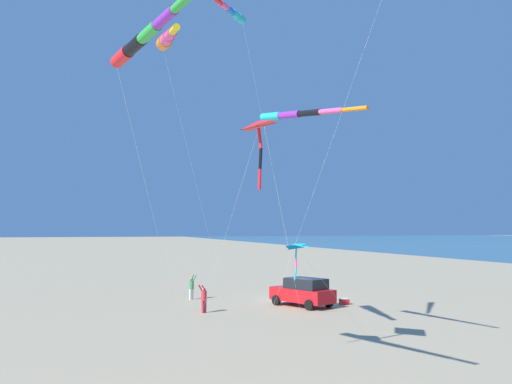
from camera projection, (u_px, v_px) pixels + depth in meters
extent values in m
plane|color=tan|center=(294.00, 301.00, 36.57)|extent=(600.00, 600.00, 0.00)
cube|color=red|center=(302.00, 295.00, 33.92)|extent=(3.46, 4.68, 0.84)
cube|color=black|center=(306.00, 283.00, 33.72)|extent=(2.55, 3.02, 0.68)
cylinder|color=black|center=(276.00, 300.00, 34.35)|extent=(0.47, 0.69, 0.66)
cylinder|color=black|center=(295.00, 298.00, 35.59)|extent=(0.47, 0.69, 0.66)
cylinder|color=black|center=(309.00, 305.00, 32.19)|extent=(0.47, 0.69, 0.66)
cylinder|color=black|center=(328.00, 302.00, 33.43)|extent=(0.47, 0.69, 0.66)
cube|color=red|center=(344.00, 302.00, 34.67)|extent=(0.60, 0.40, 0.36)
cube|color=white|center=(344.00, 299.00, 34.69)|extent=(0.62, 0.42, 0.06)
cube|color=silver|center=(191.00, 294.00, 37.13)|extent=(0.33, 0.26, 0.75)
cylinder|color=#3D7F51|center=(191.00, 285.00, 37.18)|extent=(0.46, 0.46, 0.62)
sphere|color=#A37551|center=(192.00, 279.00, 37.21)|extent=(0.23, 0.23, 0.23)
cylinder|color=#3D7F51|center=(192.00, 278.00, 37.43)|extent=(0.38, 0.25, 0.47)
cylinder|color=#3D7F51|center=(195.00, 278.00, 37.21)|extent=(0.38, 0.25, 0.47)
cube|color=#B72833|center=(204.00, 307.00, 31.28)|extent=(0.32, 0.26, 0.72)
cylinder|color=#B72833|center=(204.00, 296.00, 31.32)|extent=(0.45, 0.45, 0.60)
sphere|color=beige|center=(204.00, 289.00, 31.35)|extent=(0.23, 0.23, 0.23)
cylinder|color=#B72833|center=(204.00, 289.00, 31.15)|extent=(0.36, 0.25, 0.45)
cylinder|color=#B72833|center=(201.00, 288.00, 31.35)|extent=(0.36, 0.25, 0.45)
pyramid|color=#1EB7C6|center=(296.00, 245.00, 21.17)|extent=(0.94, 1.13, 0.29)
cylinder|color=black|center=(296.00, 246.00, 21.18)|extent=(0.80, 0.32, 0.27)
cylinder|color=#1EB7C6|center=(296.00, 253.00, 21.17)|extent=(0.11, 0.12, 0.44)
cylinder|color=#EF4C93|center=(296.00, 264.00, 21.14)|extent=(0.07, 0.10, 0.44)
cylinder|color=#1EB7C6|center=(295.00, 274.00, 21.11)|extent=(0.14, 0.13, 0.45)
cylinder|color=white|center=(325.00, 283.00, 27.79)|extent=(8.06, 11.65, 4.31)
cylinder|color=orange|center=(164.00, 42.00, 24.10)|extent=(0.66, 1.34, 0.86)
cylinder|color=#EF4C93|center=(167.00, 39.00, 22.94)|extent=(0.54, 1.32, 0.75)
cylinder|color=#EF4C93|center=(171.00, 34.00, 21.77)|extent=(0.43, 1.29, 0.64)
cylinder|color=yellow|center=(175.00, 30.00, 20.60)|extent=(0.31, 1.27, 0.53)
cylinder|color=white|center=(200.00, 199.00, 31.01)|extent=(6.27, 12.35, 13.70)
cylinder|color=#1EB7C6|center=(240.00, 19.00, 24.96)|extent=(0.76, 0.85, 0.47)
cylinder|color=#1EB7C6|center=(235.00, 14.00, 24.26)|extent=(0.72, 0.82, 0.43)
cylinder|color=blue|center=(230.00, 10.00, 23.56)|extent=(0.68, 0.80, 0.38)
cylinder|color=#EF4C93|center=(224.00, 5.00, 22.86)|extent=(0.65, 0.77, 0.34)
cylinder|color=red|center=(218.00, 0.00, 22.16)|extent=(0.61, 0.74, 0.30)
cylinder|color=white|center=(276.00, 186.00, 30.11)|extent=(6.79, 9.08, 15.14)
cylinder|color=#1EB7C6|center=(271.00, 117.00, 24.45)|extent=(0.81, 1.37, 0.51)
cylinder|color=purple|center=(290.00, 115.00, 23.43)|extent=(0.76, 1.35, 0.46)
cylinder|color=black|center=(309.00, 113.00, 22.42)|extent=(0.71, 1.32, 0.41)
cylinder|color=#EF4C93|center=(331.00, 111.00, 21.41)|extent=(0.66, 1.30, 0.36)
cylinder|color=orange|center=(355.00, 109.00, 20.39)|extent=(0.61, 1.28, 0.31)
cylinder|color=white|center=(284.00, 227.00, 28.26)|extent=(4.55, 6.29, 10.34)
cylinder|color=white|center=(335.00, 133.00, 29.33)|extent=(3.45, 11.22, 20.95)
cylinder|color=red|center=(122.00, 57.00, 17.27)|extent=(0.73, 1.26, 0.47)
cylinder|color=black|center=(135.00, 45.00, 16.30)|extent=(0.69, 1.24, 0.42)
cylinder|color=green|center=(149.00, 32.00, 15.33)|extent=(0.64, 1.23, 0.37)
cylinder|color=purple|center=(165.00, 18.00, 14.36)|extent=(0.60, 1.21, 0.33)
cylinder|color=green|center=(184.00, 1.00, 13.39)|extent=(0.55, 1.20, 0.28)
cylinder|color=white|center=(155.00, 223.00, 22.89)|extent=(4.00, 10.33, 10.67)
pyramid|color=red|center=(258.00, 124.00, 19.47)|extent=(1.24, 1.78, 0.47)
cylinder|color=black|center=(259.00, 126.00, 19.48)|extent=(1.49, 0.13, 0.40)
cylinder|color=red|center=(260.00, 138.00, 19.42)|extent=(0.23, 0.24, 0.78)
cylinder|color=black|center=(260.00, 159.00, 19.38)|extent=(0.14, 0.22, 0.78)
cylinder|color=red|center=(260.00, 179.00, 19.41)|extent=(0.14, 0.22, 0.78)
cylinder|color=white|center=(224.00, 242.00, 24.79)|extent=(0.34, 11.77, 8.86)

